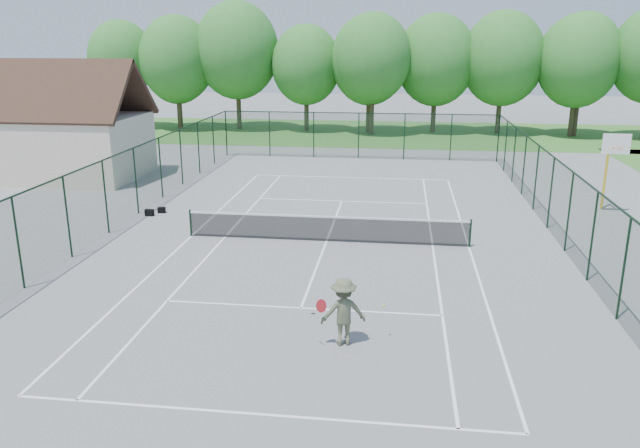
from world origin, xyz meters
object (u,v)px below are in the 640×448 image
Objects in this scene: basketball_goal at (612,156)px; tennis_player at (343,312)px; sports_bag_a at (149,213)px; tennis_net at (327,227)px.

tennis_player is (-10.75, -14.50, -1.66)m from basketball_goal.
basketball_goal reaches higher than sports_bag_a.
tennis_player is at bearing -126.56° from basketball_goal.
basketball_goal is 20.95m from sports_bag_a.
tennis_player is at bearing -43.47° from sports_bag_a.
basketball_goal is (12.19, 6.03, 1.99)m from tennis_net.
basketball_goal reaches higher than tennis_player.
tennis_player reaches higher than tennis_net.
sports_bag_a is at bearing 162.28° from tennis_net.
basketball_goal is at bearing 53.44° from tennis_player.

